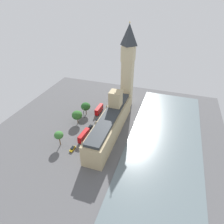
{
  "coord_description": "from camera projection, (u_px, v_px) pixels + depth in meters",
  "views": [
    {
      "loc": [
        -32.79,
        89.2,
        76.48
      ],
      "look_at": [
        1.0,
        -12.68,
        7.51
      ],
      "focal_mm": 31.28,
      "sensor_mm": 36.0,
      "label": 1
    }
  ],
  "objects": [
    {
      "name": "car_yellow_cab_midblock",
      "position": [
        73.0,
        149.0,
        108.12
      ],
      "size": [
        1.96,
        4.52,
        1.74
      ],
      "rotation": [
        0.0,
        0.0,
        -0.03
      ],
      "color": "gold",
      "rests_on": "ground"
    },
    {
      "name": "double_decker_bus_corner",
      "position": [
        99.0,
        109.0,
        139.58
      ],
      "size": [
        2.76,
        10.53,
        4.75
      ],
      "rotation": [
        0.0,
        0.0,
        3.13
      ],
      "color": "#B20C0F",
      "rests_on": "ground"
    },
    {
      "name": "pedestrian_by_river_gate",
      "position": [
        108.0,
        112.0,
        139.89
      ],
      "size": [
        0.69,
        0.64,
        1.64
      ],
      "rotation": [
        0.0,
        0.0,
        5.3
      ],
      "color": "gray",
      "rests_on": "ground"
    },
    {
      "name": "double_decker_bus_far_end",
      "position": [
        84.0,
        135.0,
        115.05
      ],
      "size": [
        3.16,
        10.63,
        4.75
      ],
      "rotation": [
        0.0,
        0.0,
        -0.06
      ],
      "color": "#B20C0F",
      "rests_on": "ground"
    },
    {
      "name": "car_silver_trailing",
      "position": [
        97.0,
        120.0,
        131.34
      ],
      "size": [
        1.83,
        4.15,
        1.74
      ],
      "rotation": [
        0.0,
        0.0,
        -0.01
      ],
      "color": "#B7B7BC",
      "rests_on": "ground"
    },
    {
      "name": "street_lamp_leading",
      "position": [
        84.0,
        111.0,
        133.75
      ],
      "size": [
        0.56,
        0.56,
        6.6
      ],
      "color": "black",
      "rests_on": "ground"
    },
    {
      "name": "plane_tree_near_tower",
      "position": [
        59.0,
        135.0,
        108.1
      ],
      "size": [
        5.13,
        5.13,
        9.44
      ],
      "color": "brown",
      "rests_on": "ground"
    },
    {
      "name": "plane_tree_under_trees",
      "position": [
        86.0,
        106.0,
        135.9
      ],
      "size": [
        6.54,
        6.54,
        9.07
      ],
      "color": "brown",
      "rests_on": "ground"
    },
    {
      "name": "ground_plane",
      "position": [
        107.0,
        133.0,
        121.25
      ],
      "size": [
        140.77,
        140.77,
        0.0
      ],
      "primitive_type": "plane",
      "color": "#565659"
    },
    {
      "name": "parliament_building",
      "position": [
        111.0,
        123.0,
        117.69
      ],
      "size": [
        11.38,
        58.63,
        23.96
      ],
      "color": "tan",
      "rests_on": "ground"
    },
    {
      "name": "car_black_kerbside",
      "position": [
        90.0,
        127.0,
        125.06
      ],
      "size": [
        1.97,
        4.21,
        1.74
      ],
      "rotation": [
        0.0,
        0.0,
        3.1
      ],
      "color": "black",
      "rests_on": "ground"
    },
    {
      "name": "plane_tree_opposite_hall",
      "position": [
        77.0,
        115.0,
        126.75
      ],
      "size": [
        6.82,
        6.82,
        9.16
      ],
      "color": "brown",
      "rests_on": "ground"
    },
    {
      "name": "clock_tower",
      "position": [
        128.0,
        67.0,
        133.04
      ],
      "size": [
        8.48,
        8.48,
        58.92
      ],
      "color": "#CCBA8E",
      "rests_on": "ground"
    },
    {
      "name": "river_thames",
      "position": [
        164.0,
        145.0,
        112.02
      ],
      "size": [
        41.53,
        126.69,
        0.25
      ],
      "primitive_type": "cube",
      "color": "slate",
      "rests_on": "ground"
    },
    {
      "name": "street_lamp_slot_10",
      "position": [
        84.0,
        112.0,
        133.51
      ],
      "size": [
        0.56,
        0.56,
        5.83
      ],
      "color": "black",
      "rests_on": "ground"
    }
  ]
}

